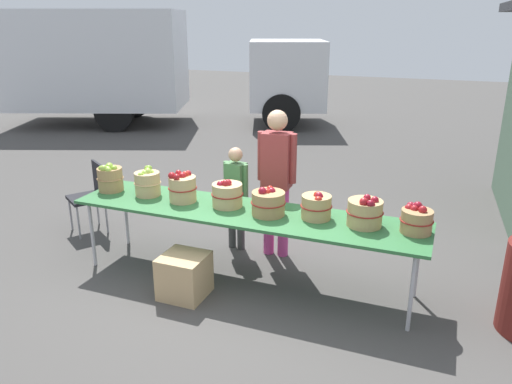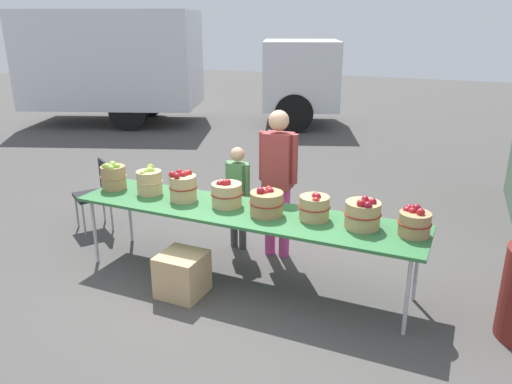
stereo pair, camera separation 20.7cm
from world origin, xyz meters
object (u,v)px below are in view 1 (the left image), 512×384
(market_table, at_px, (245,214))
(folding_chair, at_px, (92,192))
(apple_basket_red_3, at_px, (316,206))
(vendor_adult, at_px, (277,173))
(apple_basket_red_5, at_px, (416,219))
(box_truck, at_px, (141,64))
(apple_basket_red_4, at_px, (365,212))
(produce_crate, at_px, (184,276))
(apple_basket_green_0, at_px, (110,178))
(apple_basket_red_2, at_px, (268,202))
(apple_basket_green_1, at_px, (148,182))
(child_customer, at_px, (236,190))
(apple_basket_red_0, at_px, (182,187))
(apple_basket_red_1, at_px, (227,194))

(market_table, height_order, folding_chair, folding_chair)
(apple_basket_red_3, relative_size, vendor_adult, 0.18)
(apple_basket_red_5, relative_size, box_truck, 0.04)
(apple_basket_red_4, distance_m, produce_crate, 1.79)
(apple_basket_green_0, distance_m, vendor_adult, 1.80)
(apple_basket_red_3, bearing_deg, apple_basket_red_4, -1.47)
(apple_basket_red_2, distance_m, folding_chair, 2.57)
(apple_basket_green_1, relative_size, apple_basket_red_3, 1.02)
(apple_basket_red_2, distance_m, apple_basket_red_4, 0.90)
(apple_basket_red_2, distance_m, vendor_adult, 0.69)
(apple_basket_green_0, distance_m, child_customer, 1.38)
(apple_basket_green_1, distance_m, produce_crate, 1.13)
(box_truck, bearing_deg, apple_basket_red_0, -74.33)
(apple_basket_green_0, height_order, box_truck, box_truck)
(vendor_adult, bearing_deg, apple_basket_red_4, 148.10)
(apple_basket_red_1, distance_m, apple_basket_red_3, 0.91)
(apple_basket_green_1, xyz_separation_m, vendor_adult, (1.22, 0.62, 0.07))
(apple_basket_red_5, bearing_deg, market_table, -176.94)
(child_customer, relative_size, box_truck, 0.15)
(market_table, xyz_separation_m, apple_basket_red_2, (0.24, 0.01, 0.15))
(apple_basket_red_1, relative_size, vendor_adult, 0.20)
(apple_basket_red_4, bearing_deg, apple_basket_red_2, -176.17)
(apple_basket_red_4, xyz_separation_m, child_customer, (-1.53, 0.60, -0.17))
(vendor_adult, relative_size, box_truck, 0.21)
(apple_basket_red_0, relative_size, folding_chair, 0.37)
(apple_basket_red_3, bearing_deg, box_truck, 133.86)
(apple_basket_red_2, relative_size, box_truck, 0.04)
(market_table, distance_m, apple_basket_red_4, 1.16)
(apple_basket_red_3, xyz_separation_m, folding_chair, (-2.94, 0.40, -0.36))
(apple_basket_red_1, bearing_deg, apple_basket_green_1, -179.65)
(apple_basket_green_0, distance_m, apple_basket_red_0, 0.89)
(apple_basket_red_5, xyz_separation_m, child_customer, (-1.97, 0.58, -0.16))
(apple_basket_red_2, relative_size, produce_crate, 0.81)
(apple_basket_green_0, xyz_separation_m, apple_basket_red_5, (3.18, 0.05, -0.03))
(box_truck, bearing_deg, apple_basket_red_4, -65.05)
(apple_basket_red_1, bearing_deg, apple_basket_red_5, 0.67)
(apple_basket_green_0, bearing_deg, apple_basket_red_5, 0.93)
(apple_basket_red_5, relative_size, vendor_adult, 0.18)
(apple_basket_green_0, distance_m, apple_basket_red_1, 1.38)
(folding_chair, bearing_deg, apple_basket_red_4, 26.55)
(apple_basket_red_0, distance_m, apple_basket_red_2, 0.94)
(apple_basket_red_1, distance_m, child_customer, 0.65)
(apple_basket_red_1, bearing_deg, vendor_adult, 63.59)
(apple_basket_green_1, xyz_separation_m, apple_basket_red_3, (1.83, 0.02, -0.02))
(box_truck, bearing_deg, apple_basket_red_5, -63.14)
(market_table, xyz_separation_m, child_customer, (-0.39, 0.66, -0.01))
(apple_basket_green_1, height_order, apple_basket_red_2, apple_basket_green_1)
(vendor_adult, relative_size, produce_crate, 3.93)
(folding_chair, bearing_deg, apple_basket_green_0, -0.67)
(apple_basket_red_3, height_order, apple_basket_red_5, apple_basket_red_3)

